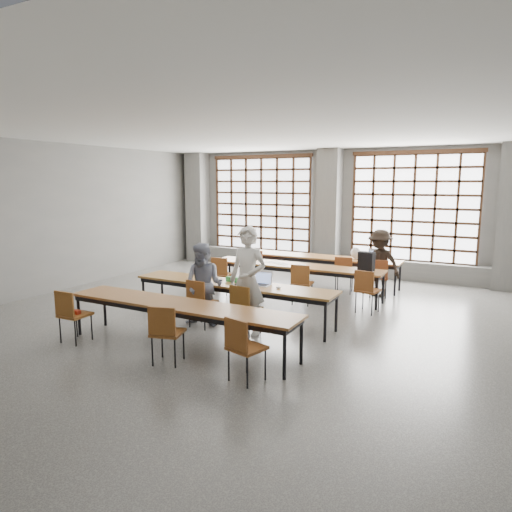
% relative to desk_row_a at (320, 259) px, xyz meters
% --- Properties ---
extents(floor, '(11.00, 11.00, 0.00)m').
position_rel_desk_row_a_xyz_m(floor, '(-0.34, -3.63, -0.66)').
color(floor, '#4B4B48').
rests_on(floor, ground).
extents(ceiling, '(11.00, 11.00, 0.00)m').
position_rel_desk_row_a_xyz_m(ceiling, '(-0.34, -3.63, 2.84)').
color(ceiling, silver).
rests_on(ceiling, floor).
extents(wall_back, '(10.00, 0.00, 10.00)m').
position_rel_desk_row_a_xyz_m(wall_back, '(-0.34, 1.87, 1.09)').
color(wall_back, '#5F5F5D').
rests_on(wall_back, floor).
extents(wall_left, '(0.00, 11.00, 11.00)m').
position_rel_desk_row_a_xyz_m(wall_left, '(-5.34, -3.63, 1.09)').
color(wall_left, '#5F5F5D').
rests_on(wall_left, floor).
extents(column_left, '(0.60, 0.55, 3.50)m').
position_rel_desk_row_a_xyz_m(column_left, '(-4.84, 1.59, 1.09)').
color(column_left, '#595A57').
rests_on(column_left, floor).
extents(column_mid, '(0.60, 0.55, 3.50)m').
position_rel_desk_row_a_xyz_m(column_mid, '(-0.34, 1.59, 1.09)').
color(column_mid, '#595A57').
rests_on(column_mid, floor).
extents(column_right, '(0.60, 0.55, 3.50)m').
position_rel_desk_row_a_xyz_m(column_right, '(4.16, 1.59, 1.09)').
color(column_right, '#595A57').
rests_on(column_right, floor).
extents(window_left, '(3.32, 0.12, 3.00)m').
position_rel_desk_row_a_xyz_m(window_left, '(-2.59, 1.79, 1.24)').
color(window_left, white).
rests_on(window_left, wall_back).
extents(window_right, '(3.32, 0.12, 3.00)m').
position_rel_desk_row_a_xyz_m(window_right, '(1.91, 1.79, 1.24)').
color(window_right, white).
rests_on(window_right, wall_back).
extents(sill_ledge, '(9.80, 0.35, 0.50)m').
position_rel_desk_row_a_xyz_m(sill_ledge, '(-0.34, 1.67, -0.41)').
color(sill_ledge, '#595A57').
rests_on(sill_ledge, floor).
extents(desk_row_a, '(4.00, 0.70, 0.73)m').
position_rel_desk_row_a_xyz_m(desk_row_a, '(0.00, 0.00, 0.00)').
color(desk_row_a, brown).
rests_on(desk_row_a, floor).
extents(desk_row_b, '(4.00, 0.70, 0.73)m').
position_rel_desk_row_a_xyz_m(desk_row_b, '(-0.09, -1.39, 0.00)').
color(desk_row_b, brown).
rests_on(desk_row_b, floor).
extents(desk_row_c, '(4.00, 0.70, 0.73)m').
position_rel_desk_row_a_xyz_m(desk_row_c, '(-0.39, -3.67, 0.00)').
color(desk_row_c, brown).
rests_on(desk_row_c, floor).
extents(desk_row_d, '(4.00, 0.70, 0.73)m').
position_rel_desk_row_a_xyz_m(desk_row_d, '(-0.38, -5.29, 0.00)').
color(desk_row_d, brown).
rests_on(desk_row_d, floor).
extents(chair_back_left, '(0.49, 0.50, 0.88)m').
position_rel_desk_row_a_xyz_m(chair_back_left, '(-1.42, -0.63, -0.13)').
color(chair_back_left, brown).
rests_on(chair_back_left, floor).
extents(chair_back_mid, '(0.48, 0.49, 0.88)m').
position_rel_desk_row_a_xyz_m(chair_back_mid, '(0.81, -0.63, -0.13)').
color(chair_back_mid, brown).
rests_on(chair_back_mid, floor).
extents(chair_back_right, '(0.50, 0.50, 0.88)m').
position_rel_desk_row_a_xyz_m(chair_back_right, '(1.62, -0.63, -0.13)').
color(chair_back_right, brown).
rests_on(chair_back_right, floor).
extents(chair_mid_left, '(0.48, 0.48, 0.88)m').
position_rel_desk_row_a_xyz_m(chair_mid_left, '(-1.68, -2.02, -0.13)').
color(chair_mid_left, brown).
rests_on(chair_mid_left, floor).
extents(chair_mid_centre, '(0.47, 0.47, 0.88)m').
position_rel_desk_row_a_xyz_m(chair_mid_centre, '(0.32, -2.02, -0.13)').
color(chair_mid_centre, brown).
rests_on(chair_mid_centre, floor).
extents(chair_mid_right, '(0.48, 0.49, 0.88)m').
position_rel_desk_row_a_xyz_m(chair_mid_right, '(1.70, -2.02, -0.13)').
color(chair_mid_right, brown).
rests_on(chair_mid_right, floor).
extents(chair_front_left, '(0.44, 0.45, 0.88)m').
position_rel_desk_row_a_xyz_m(chair_front_left, '(-0.70, -4.30, -0.13)').
color(chair_front_left, brown).
rests_on(chair_front_left, floor).
extents(chair_front_right, '(0.46, 0.47, 0.88)m').
position_rel_desk_row_a_xyz_m(chair_front_right, '(0.20, -4.30, -0.13)').
color(chair_front_right, brown).
rests_on(chair_front_right, floor).
extents(chair_near_left, '(0.43, 0.44, 0.88)m').
position_rel_desk_row_a_xyz_m(chair_near_left, '(-2.08, -5.92, -0.13)').
color(chair_near_left, brown).
rests_on(chair_near_left, floor).
extents(chair_near_mid, '(0.52, 0.52, 0.88)m').
position_rel_desk_row_a_xyz_m(chair_near_mid, '(-0.16, -5.92, -0.13)').
color(chair_near_mid, brown).
rests_on(chair_near_mid, floor).
extents(chair_near_right, '(0.51, 0.52, 0.88)m').
position_rel_desk_row_a_xyz_m(chair_near_right, '(1.10, -5.92, -0.13)').
color(chair_near_right, brown).
rests_on(chair_near_right, floor).
extents(student_male, '(0.69, 0.46, 1.86)m').
position_rel_desk_row_a_xyz_m(student_male, '(0.21, -4.17, 0.26)').
color(student_male, silver).
rests_on(student_male, floor).
extents(student_female, '(0.83, 0.69, 1.51)m').
position_rel_desk_row_a_xyz_m(student_female, '(-0.69, -4.17, 0.09)').
color(student_female, navy).
rests_on(student_female, floor).
extents(student_back, '(1.10, 0.79, 1.53)m').
position_rel_desk_row_a_xyz_m(student_back, '(1.60, -0.50, 0.10)').
color(student_back, black).
rests_on(student_back, floor).
extents(laptop_front, '(0.37, 0.32, 0.26)m').
position_rel_desk_row_a_xyz_m(laptop_front, '(0.16, -3.56, 0.13)').
color(laptop_front, '#B0B0B5').
rests_on(laptop_front, desk_row_c).
extents(laptop_back, '(0.37, 0.31, 0.26)m').
position_rel_desk_row_a_xyz_m(laptop_back, '(1.35, 0.11, 0.13)').
color(laptop_back, silver).
rests_on(laptop_back, desk_row_a).
extents(mouse, '(0.10, 0.07, 0.04)m').
position_rel_desk_row_a_xyz_m(mouse, '(0.56, -3.69, 0.08)').
color(mouse, white).
rests_on(mouse, desk_row_c).
extents(green_box, '(0.25, 0.10, 0.09)m').
position_rel_desk_row_a_xyz_m(green_box, '(-0.44, -3.59, 0.11)').
color(green_box, green).
rests_on(green_box, desk_row_c).
extents(phone, '(0.14, 0.07, 0.01)m').
position_rel_desk_row_a_xyz_m(phone, '(-0.21, -3.77, 0.07)').
color(phone, black).
rests_on(phone, desk_row_c).
extents(paper_sheet_a, '(0.30, 0.21, 0.00)m').
position_rel_desk_row_a_xyz_m(paper_sheet_a, '(-0.69, -1.34, 0.07)').
color(paper_sheet_a, white).
rests_on(paper_sheet_a, desk_row_b).
extents(paper_sheet_b, '(0.36, 0.31, 0.00)m').
position_rel_desk_row_a_xyz_m(paper_sheet_b, '(-0.39, -1.44, 0.07)').
color(paper_sheet_b, white).
rests_on(paper_sheet_b, desk_row_b).
extents(paper_sheet_c, '(0.34, 0.28, 0.00)m').
position_rel_desk_row_a_xyz_m(paper_sheet_c, '(0.01, -1.39, 0.07)').
color(paper_sheet_c, white).
rests_on(paper_sheet_c, desk_row_b).
extents(backpack, '(0.34, 0.23, 0.40)m').
position_rel_desk_row_a_xyz_m(backpack, '(1.51, -1.34, 0.27)').
color(backpack, black).
rests_on(backpack, desk_row_b).
extents(plastic_bag, '(0.29, 0.24, 0.29)m').
position_rel_desk_row_a_xyz_m(plastic_bag, '(0.90, 0.05, 0.21)').
color(plastic_bag, silver).
rests_on(plastic_bag, desk_row_a).
extents(red_pouch, '(0.20, 0.08, 0.06)m').
position_rel_desk_row_a_xyz_m(red_pouch, '(-2.08, -5.84, -0.16)').
color(red_pouch, '#9C2613').
rests_on(red_pouch, chair_near_left).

